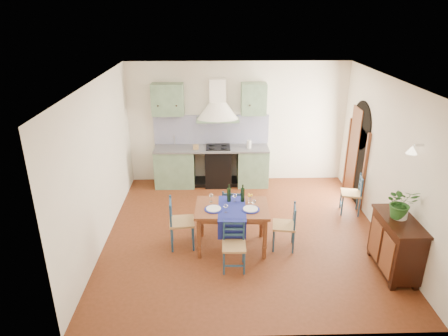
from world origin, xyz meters
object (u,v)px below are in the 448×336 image
Objects in this scene: dining_table at (232,212)px; chair_near at (234,246)px; potted_plant at (401,203)px; sideboard at (396,244)px.

chair_near is at bearing -89.78° from dining_table.
potted_plant is (2.50, -0.10, 0.77)m from chair_near.
potted_plant is at bearing 91.15° from sideboard.
dining_table reaches higher than chair_near.
potted_plant is (2.50, -0.69, 0.49)m from dining_table.
potted_plant is at bearing -15.46° from dining_table.
dining_table is 2.65m from potted_plant.
dining_table is 1.58× the size of chair_near.
dining_table is at bearing 163.15° from sideboard.
chair_near is 1.59× the size of potted_plant.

